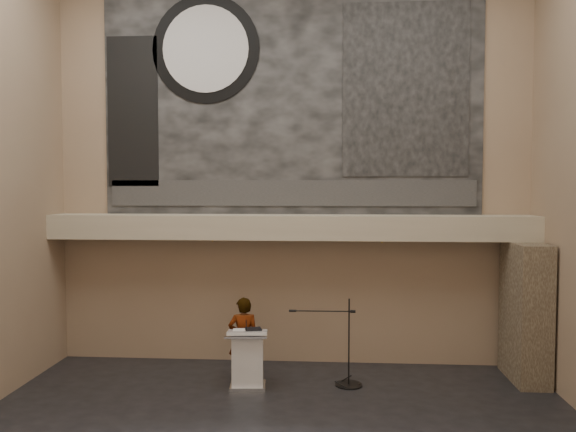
{
  "coord_description": "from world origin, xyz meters",
  "views": [
    {
      "loc": [
        0.77,
        -7.96,
        3.79
      ],
      "look_at": [
        0.0,
        3.2,
        3.2
      ],
      "focal_mm": 35.0,
      "sensor_mm": 36.0,
      "label": 1
    }
  ],
  "objects": [
    {
      "name": "soffit",
      "position": [
        0.0,
        3.6,
        2.95
      ],
      "size": [
        10.0,
        0.8,
        0.5
      ],
      "primitive_type": "cube",
      "color": "tan",
      "rests_on": "wall_back"
    },
    {
      "name": "banner_building_print",
      "position": [
        2.4,
        3.93,
        5.8
      ],
      "size": [
        2.6,
        0.02,
        3.6
      ],
      "primitive_type": "cube",
      "color": "black",
      "rests_on": "banner"
    },
    {
      "name": "banner_brick_print",
      "position": [
        -3.4,
        3.93,
        5.4
      ],
      "size": [
        1.1,
        0.02,
        3.2
      ],
      "primitive_type": "cube",
      "color": "black",
      "rests_on": "banner"
    },
    {
      "name": "banner_text_strip",
      "position": [
        0.0,
        3.93,
        3.65
      ],
      "size": [
        7.76,
        0.02,
        0.55
      ],
      "primitive_type": "cube",
      "color": "#2C2C2C",
      "rests_on": "banner"
    },
    {
      "name": "speaker_person",
      "position": [
        -0.84,
        2.75,
        0.82
      ],
      "size": [
        0.64,
        0.47,
        1.64
      ],
      "primitive_type": "imported",
      "rotation": [
        0.0,
        0.0,
        3.28
      ],
      "color": "silver",
      "rests_on": "floor"
    },
    {
      "name": "stone_pier",
      "position": [
        4.65,
        3.15,
        1.35
      ],
      "size": [
        0.6,
        1.4,
        2.7
      ],
      "primitive_type": "cube",
      "color": "#473A2B",
      "rests_on": "floor"
    },
    {
      "name": "wall_front",
      "position": [
        0.0,
        -4.0,
        4.25
      ],
      "size": [
        10.0,
        0.02,
        8.5
      ],
      "primitive_type": "cube",
      "color": "#8E735A",
      "rests_on": "floor"
    },
    {
      "name": "banner_clock_rim",
      "position": [
        -1.8,
        3.93,
        6.7
      ],
      "size": [
        2.3,
        0.02,
        2.3
      ],
      "primitive_type": "cylinder",
      "rotation": [
        1.57,
        0.0,
        0.0
      ],
      "color": "black",
      "rests_on": "banner"
    },
    {
      "name": "sprinkler_left",
      "position": [
        -1.6,
        3.55,
        2.67
      ],
      "size": [
        0.04,
        0.04,
        0.06
      ],
      "primitive_type": "cylinder",
      "color": "#B2893D",
      "rests_on": "soffit"
    },
    {
      "name": "banner",
      "position": [
        0.0,
        3.97,
        5.7
      ],
      "size": [
        8.0,
        0.05,
        5.0
      ],
      "primitive_type": "cube",
      "color": "black",
      "rests_on": "wall_back"
    },
    {
      "name": "wall_back",
      "position": [
        0.0,
        4.0,
        4.25
      ],
      "size": [
        10.0,
        0.02,
        8.5
      ],
      "primitive_type": "cube",
      "color": "#8E735A",
      "rests_on": "floor"
    },
    {
      "name": "binder",
      "position": [
        -0.59,
        2.33,
        1.12
      ],
      "size": [
        0.34,
        0.3,
        0.04
      ],
      "primitive_type": "cube",
      "rotation": [
        0.0,
        0.0,
        0.29
      ],
      "color": "black",
      "rests_on": "lectern"
    },
    {
      "name": "mic_stand",
      "position": [
        1.17,
        2.6,
        0.24
      ],
      "size": [
        1.39,
        0.52,
        1.67
      ],
      "rotation": [
        0.0,
        0.0,
        0.02
      ],
      "color": "black",
      "rests_on": "floor"
    },
    {
      "name": "banner_clock_face",
      "position": [
        -1.8,
        3.91,
        6.7
      ],
      "size": [
        1.84,
        0.02,
        1.84
      ],
      "primitive_type": "cylinder",
      "rotation": [
        1.57,
        0.0,
        0.0
      ],
      "color": "silver",
      "rests_on": "banner"
    },
    {
      "name": "papers",
      "position": [
        -0.86,
        2.29,
        1.1
      ],
      "size": [
        0.25,
        0.33,
        0.0
      ],
      "primitive_type": "cube",
      "rotation": [
        0.0,
        0.0,
        0.09
      ],
      "color": "silver",
      "rests_on": "lectern"
    },
    {
      "name": "sprinkler_right",
      "position": [
        1.9,
        3.55,
        2.67
      ],
      "size": [
        0.04,
        0.04,
        0.06
      ],
      "primitive_type": "cylinder",
      "color": "#B2893D",
      "rests_on": "soffit"
    },
    {
      "name": "lectern",
      "position": [
        -0.7,
        2.31,
        0.55
      ],
      "size": [
        0.78,
        0.59,
        1.14
      ],
      "rotation": [
        0.0,
        0.0,
        0.08
      ],
      "color": "silver",
      "rests_on": "floor"
    }
  ]
}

